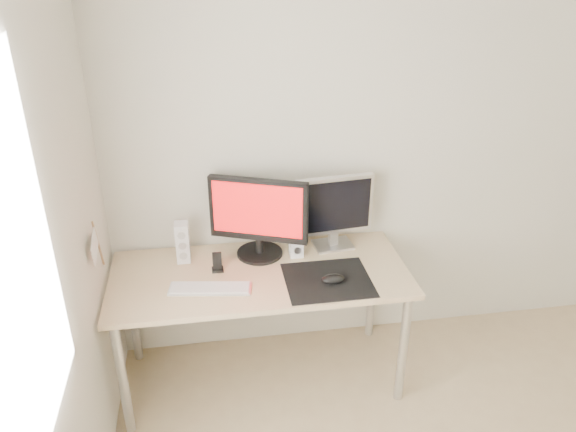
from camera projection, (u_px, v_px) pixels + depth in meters
wall_back at (410, 149)px, 3.25m from camera, size 3.50×0.00×3.50m
wall_left at (3, 409)px, 1.45m from camera, size 0.00×3.50×3.50m
mousepad at (328, 280)px, 2.95m from camera, size 0.45×0.40×0.00m
mouse at (333, 279)px, 2.92m from camera, size 0.12×0.07×0.04m
desk at (260, 284)px, 3.06m from camera, size 1.60×0.70×0.73m
main_monitor at (258, 215)px, 3.07m from camera, size 0.53×0.34×0.47m
second_monitor at (334, 209)px, 3.17m from camera, size 0.45×0.18×0.43m
speaker_left at (183, 242)px, 3.08m from camera, size 0.07×0.09×0.23m
speaker_right at (296, 237)px, 3.14m from camera, size 0.07×0.09×0.23m
keyboard at (210, 288)px, 2.87m from camera, size 0.43×0.18×0.02m
phone_dock at (217, 265)px, 3.02m from camera, size 0.06×0.05×0.11m
pennant at (96, 245)px, 2.64m from camera, size 0.01×0.23×0.29m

